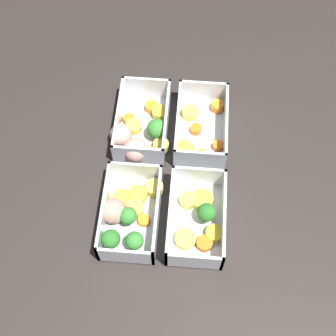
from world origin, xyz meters
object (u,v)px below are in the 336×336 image
(container_near_left, at_px, (140,131))
(container_near_right, at_px, (127,215))
(container_far_right, at_px, (198,218))
(container_far_left, at_px, (200,128))

(container_near_left, relative_size, container_near_right, 1.10)
(container_near_right, xyz_separation_m, container_far_right, (-0.00, 0.12, -0.00))
(container_near_left, bearing_deg, container_far_right, 34.84)
(container_far_left, distance_m, container_far_right, 0.19)
(container_far_left, bearing_deg, container_near_right, -31.24)
(container_near_right, bearing_deg, container_far_right, 91.94)
(container_near_left, bearing_deg, container_near_right, -1.33)
(container_far_left, bearing_deg, container_far_right, 1.38)
(container_near_left, xyz_separation_m, container_far_right, (0.17, 0.12, -0.00))
(container_near_left, relative_size, container_far_right, 1.10)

